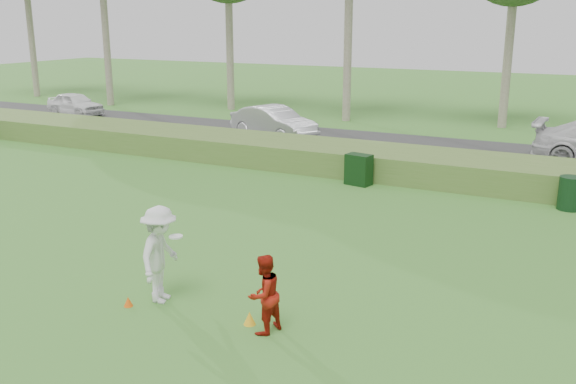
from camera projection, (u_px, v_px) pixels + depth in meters
The scene contains 11 objects.
ground at pixel (198, 302), 12.74m from camera, with size 120.00×120.00×0.00m, color #337426.
reed_strip at pixel (388, 162), 22.96m from camera, with size 80.00×3.00×0.90m, color #4B6F2C.
park_road at pixel (425, 149), 27.38m from camera, with size 80.00×6.00×0.06m, color #2D2D2D.
player_white at pixel (160, 254), 12.57m from camera, with size 1.03×1.39×1.96m.
player_red at pixel (264, 294), 11.35m from camera, with size 0.71×0.55×1.46m, color #A11A0D.
cone_orange at pixel (128, 302), 12.54m from camera, with size 0.18×0.18×0.20m, color #FF5A0D.
cone_yellow at pixel (250, 318), 11.79m from camera, with size 0.23×0.23×0.25m, color yellow.
utility_cabinet at pixel (359, 170), 21.57m from camera, with size 0.84×0.52×1.05m, color black.
trash_bin at pixel (570, 193), 18.76m from camera, with size 0.66×0.66×0.99m, color black.
car_left at pixel (75, 104), 36.67m from camera, with size 1.51×3.76×1.28m, color white.
car_mid at pixel (274, 123), 29.45m from camera, with size 1.57×4.50×1.48m, color silver.
Camera 1 is at (6.88, -9.65, 5.47)m, focal length 40.00 mm.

